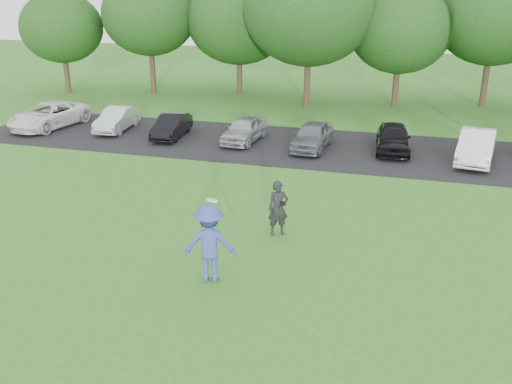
{
  "coord_description": "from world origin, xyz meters",
  "views": [
    {
      "loc": [
        4.17,
        -11.32,
        7.08
      ],
      "look_at": [
        0.0,
        3.5,
        1.3
      ],
      "focal_mm": 40.0,
      "sensor_mm": 36.0,
      "label": 1
    }
  ],
  "objects": [
    {
      "name": "parking_lot",
      "position": [
        0.0,
        13.0,
        0.01
      ],
      "size": [
        32.0,
        6.5,
        0.03
      ],
      "primitive_type": "cube",
      "color": "black",
      "rests_on": "ground"
    },
    {
      "name": "parked_cars",
      "position": [
        0.03,
        12.97,
        0.62
      ],
      "size": [
        28.97,
        4.68,
        1.26
      ],
      "color": "white",
      "rests_on": "parking_lot"
    },
    {
      "name": "frisbee_player",
      "position": [
        -0.33,
        0.5,
        1.01
      ],
      "size": [
        1.44,
        1.04,
        2.32
      ],
      "color": "#3947A2",
      "rests_on": "ground"
    },
    {
      "name": "tree_row",
      "position": [
        1.51,
        22.76,
        4.91
      ],
      "size": [
        42.39,
        9.85,
        8.64
      ],
      "color": "#38281C",
      "rests_on": "ground"
    },
    {
      "name": "ground",
      "position": [
        0.0,
        0.0,
        0.0
      ],
      "size": [
        100.0,
        100.0,
        0.0
      ],
      "primitive_type": "plane",
      "color": "#2A7120",
      "rests_on": "ground"
    },
    {
      "name": "camera_bystander",
      "position": [
        0.65,
        3.59,
        0.82
      ],
      "size": [
        0.72,
        0.63,
        1.65
      ],
      "color": "black",
      "rests_on": "ground"
    }
  ]
}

